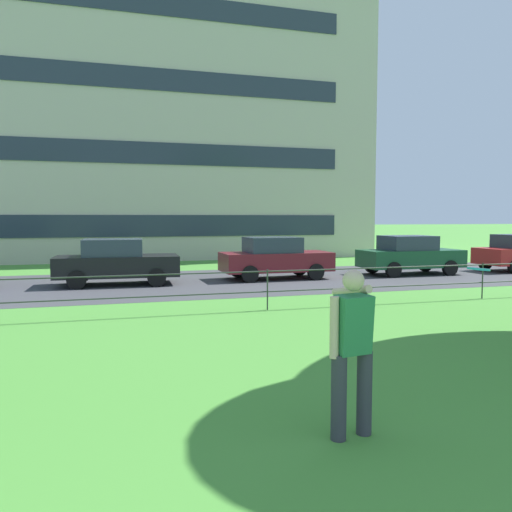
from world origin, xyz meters
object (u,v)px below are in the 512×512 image
Objects in this scene: apartment_building_background at (82,128)px; car_dark_green_right at (410,255)px; person_thrower at (352,347)px; car_maroon_left at (275,258)px; frisbee at (479,269)px; car_black_far_right at (116,262)px.

car_dark_green_right is at bearing -48.78° from apartment_building_background.
car_maroon_left is (3.56, 13.13, -0.16)m from person_thrower.
car_dark_green_right is 20.52m from apartment_building_background.
apartment_building_background reaches higher than car_maroon_left.
apartment_building_background is at bearing 97.47° from person_thrower.
frisbee is 0.08× the size of car_maroon_left.
car_maroon_left is 0.12× the size of apartment_building_background.
car_black_far_right is 11.23m from car_dark_green_right.
person_thrower is 0.43× the size of car_black_far_right.
car_black_far_right is 16.15m from apartment_building_background.
person_thrower is at bearing -125.09° from car_dark_green_right.
apartment_building_background is (-3.62, 27.60, 6.60)m from person_thrower.
person_thrower is at bearing -163.76° from frisbee.
car_maroon_left is at bearing 74.84° from person_thrower.
person_thrower reaches higher than car_maroon_left.
person_thrower is at bearing -82.53° from apartment_building_background.
apartment_building_background reaches higher than person_thrower.
frisbee is 0.08× the size of car_dark_green_right.
frisbee is at bearing 16.24° from person_thrower.
person_thrower is at bearing -105.16° from car_maroon_left.
person_thrower is at bearing -80.92° from car_black_far_right.
frisbee is 14.36m from car_dark_green_right.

